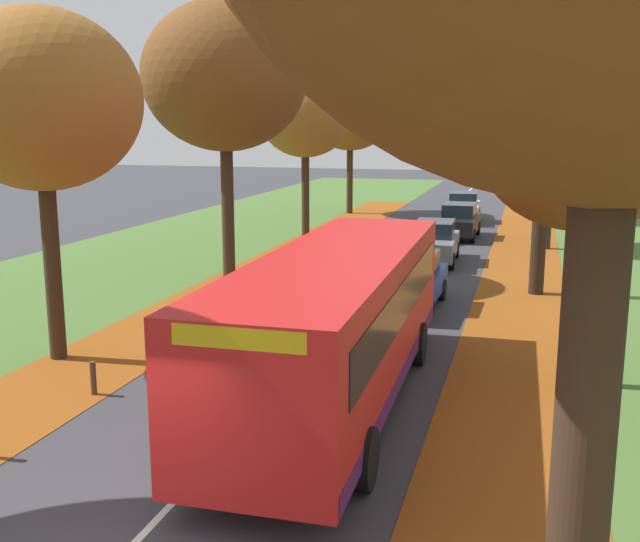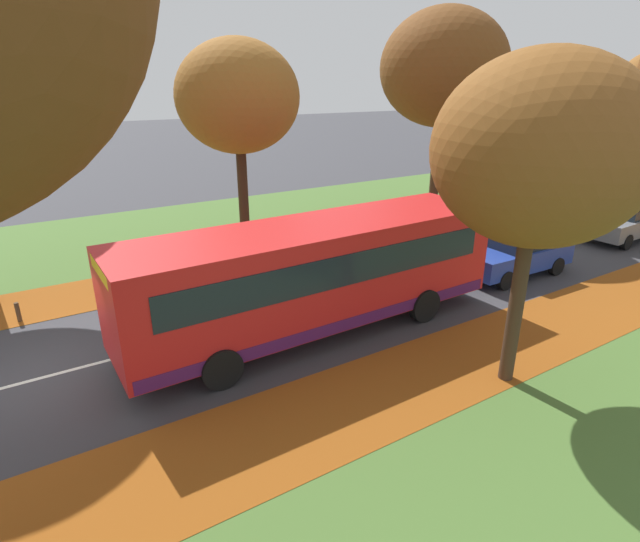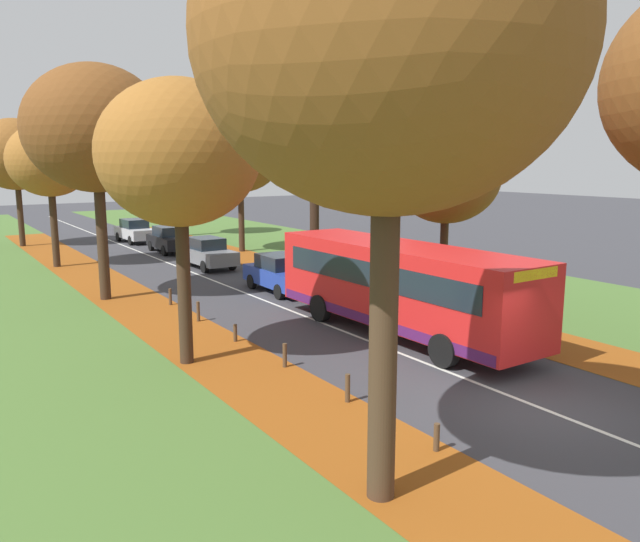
{
  "view_description": "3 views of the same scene",
  "coord_description": "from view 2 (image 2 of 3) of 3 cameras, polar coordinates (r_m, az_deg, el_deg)",
  "views": [
    {
      "loc": [
        4.72,
        -6.75,
        5.38
      ],
      "look_at": [
        0.46,
        8.4,
        2.25
      ],
      "focal_mm": 42.0,
      "sensor_mm": 36.0,
      "label": 1
    },
    {
      "loc": [
        11.73,
        0.21,
        6.4
      ],
      "look_at": [
        0.35,
        7.33,
        1.26
      ],
      "focal_mm": 28.0,
      "sensor_mm": 36.0,
      "label": 2
    },
    {
      "loc": [
        -11.8,
        -8.63,
        5.66
      ],
      "look_at": [
        1.01,
        10.87,
        1.52
      ],
      "focal_mm": 35.0,
      "sensor_mm": 36.0,
      "label": 3
    }
  ],
  "objects": [
    {
      "name": "ground_plane",
      "position": [
        13.37,
        -29.14,
        -10.6
      ],
      "size": [
        160.0,
        160.0,
        0.0
      ],
      "primitive_type": "plane",
      "color": "#38383D"
    },
    {
      "name": "grass_verge_left",
      "position": [
        29.51,
        11.2,
        8.03
      ],
      "size": [
        12.0,
        90.0,
        0.01
      ],
      "primitive_type": "cube",
      "color": "#476B2D",
      "rests_on": "ground"
    },
    {
      "name": "leaf_litter_left",
      "position": [
        22.31,
        7.83,
        4.11
      ],
      "size": [
        2.8,
        60.0,
        0.0
      ],
      "primitive_type": "cube",
      "color": "#8C4714",
      "rests_on": "grass_verge_left"
    },
    {
      "name": "leaf_litter_right",
      "position": [
        16.79,
        28.18,
        -4.06
      ],
      "size": [
        2.8,
        60.0,
        0.0
      ],
      "primitive_type": "cube",
      "color": "#8C4714",
      "rests_on": "grass_verge_right"
    },
    {
      "name": "road_centre_line",
      "position": [
        23.88,
        26.28,
        3.2
      ],
      "size": [
        0.12,
        80.0,
        0.01
      ],
      "primitive_type": "cube",
      "color": "silver",
      "rests_on": "ground"
    },
    {
      "name": "tree_left_near",
      "position": [
        18.91,
        -9.37,
        18.97
      ],
      "size": [
        4.4,
        4.4,
        7.84
      ],
      "color": "#382619",
      "rests_on": "ground"
    },
    {
      "name": "tree_left_mid",
      "position": [
        24.2,
        13.95,
        21.53
      ],
      "size": [
        5.59,
        5.59,
        9.42
      ],
      "color": "#382619",
      "rests_on": "ground"
    },
    {
      "name": "tree_left_far",
      "position": [
        31.78,
        26.52,
        17.59
      ],
      "size": [
        4.3,
        4.3,
        7.64
      ],
      "color": "#382619",
      "rests_on": "ground"
    },
    {
      "name": "tree_right_near",
      "position": [
        10.8,
        23.84,
        12.41
      ],
      "size": [
        4.21,
        4.21,
        7.03
      ],
      "color": "#422D1E",
      "rests_on": "ground"
    },
    {
      "name": "bollard_nearest",
      "position": [
        16.48,
        -31.24,
        -4.04
      ],
      "size": [
        0.12,
        0.12,
        0.58
      ],
      "primitive_type": "cylinder",
      "color": "#4C3823",
      "rests_on": "ground"
    },
    {
      "name": "bollard_second",
      "position": [
        16.63,
        -21.01,
        -1.86
      ],
      "size": [
        0.12,
        0.12,
        0.7
      ],
      "primitive_type": "cylinder",
      "color": "#4C3823",
      "rests_on": "ground"
    },
    {
      "name": "bollard_third",
      "position": [
        17.32,
        -11.27,
        0.07
      ],
      "size": [
        0.12,
        0.12,
        0.69
      ],
      "primitive_type": "cylinder",
      "color": "#4C3823",
      "rests_on": "ground"
    },
    {
      "name": "bollard_fourth",
      "position": [
        18.58,
        -2.65,
        1.7
      ],
      "size": [
        0.12,
        0.12,
        0.56
      ],
      "primitive_type": "cylinder",
      "color": "#4C3823",
      "rests_on": "ground"
    },
    {
      "name": "bollard_fifth",
      "position": [
        20.13,
        4.85,
        3.41
      ],
      "size": [
        0.12,
        0.12,
        0.73
      ],
      "primitive_type": "cylinder",
      "color": "#4C3823",
      "rests_on": "ground"
    },
    {
      "name": "bollard_sixth",
      "position": [
        21.96,
        11.3,
        4.5
      ],
      "size": [
        0.12,
        0.12,
        0.67
      ],
      "primitive_type": "cylinder",
      "color": "#4C3823",
      "rests_on": "ground"
    },
    {
      "name": "bus",
      "position": [
        13.08,
        -0.56,
        -0.1
      ],
      "size": [
        2.78,
        10.43,
        2.98
      ],
      "color": "red",
      "rests_on": "ground"
    },
    {
      "name": "car_blue_lead",
      "position": [
        18.6,
        21.42,
        1.98
      ],
      "size": [
        1.87,
        4.24,
        1.62
      ],
      "color": "#233D9E",
      "rests_on": "ground"
    },
    {
      "name": "car_grey_following",
      "position": [
        24.97,
        31.57,
        4.9
      ],
      "size": [
        1.89,
        4.25,
        1.62
      ],
      "color": "slate",
      "rests_on": "ground"
    }
  ]
}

